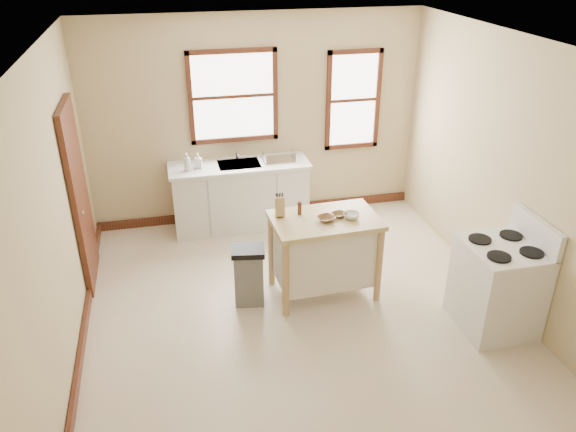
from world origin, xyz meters
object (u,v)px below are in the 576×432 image
object	(u,v)px
kitchen_island	(324,256)
pepper_grinder	(300,208)
knife_block	(280,207)
bowl_b	(339,215)
soap_bottle_a	(187,162)
trash_bin	(249,275)
bowl_c	(351,216)
dish_rack	(279,157)
soap_bottle_b	(198,160)
bowl_a	(326,219)
gas_stove	(499,275)

from	to	relation	value
kitchen_island	pepper_grinder	xyz separation A→B (m)	(-0.25, 0.15, 0.54)
knife_block	bowl_b	xyz separation A→B (m)	(0.62, -0.16, -0.08)
soap_bottle_a	trash_bin	distance (m)	1.93
bowl_c	dish_rack	bearing A→B (deg)	101.85
knife_block	soap_bottle_b	bearing A→B (deg)	120.98
soap_bottle_a	bowl_a	size ratio (longest dim) A/B	1.30
bowl_a	gas_stove	bearing A→B (deg)	-30.68
soap_bottle_b	trash_bin	world-z (taller)	soap_bottle_b
soap_bottle_a	bowl_b	distance (m)	2.28
gas_stove	knife_block	bearing A→B (deg)	150.34
trash_bin	knife_block	bearing A→B (deg)	33.27
soap_bottle_b	bowl_c	size ratio (longest dim) A/B	1.11
knife_block	pepper_grinder	bearing A→B (deg)	1.91
knife_block	gas_stove	distance (m)	2.34
soap_bottle_a	bowl_b	xyz separation A→B (m)	(1.49, -1.72, -0.08)
bowl_a	gas_stove	world-z (taller)	gas_stove
soap_bottle_b	knife_block	size ratio (longest dim) A/B	0.98
bowl_a	trash_bin	size ratio (longest dim) A/B	0.27
dish_rack	kitchen_island	size ratio (longest dim) A/B	0.38
trash_bin	soap_bottle_a	bearing A→B (deg)	115.18
soap_bottle_b	gas_stove	world-z (taller)	gas_stove
bowl_a	soap_bottle_b	bearing A→B (deg)	122.61
soap_bottle_a	kitchen_island	distance (m)	2.26
gas_stove	kitchen_island	bearing A→B (deg)	147.76
soap_bottle_b	bowl_b	xyz separation A→B (m)	(1.35, -1.78, -0.06)
soap_bottle_b	kitchen_island	world-z (taller)	soap_bottle_b
dish_rack	trash_bin	size ratio (longest dim) A/B	0.64
bowl_c	bowl_a	bearing A→B (deg)	179.51
bowl_b	gas_stove	distance (m)	1.73
soap_bottle_b	gas_stove	distance (m)	3.90
dish_rack	trash_bin	world-z (taller)	dish_rack
pepper_grinder	bowl_a	world-z (taller)	pepper_grinder
trash_bin	bowl_b	bearing A→B (deg)	10.06
bowl_c	bowl_b	bearing A→B (deg)	150.06
soap_bottle_b	bowl_c	distance (m)	2.36
pepper_grinder	trash_bin	bearing A→B (deg)	-165.79
dish_rack	bowl_a	size ratio (longest dim) A/B	2.40
trash_bin	soap_bottle_b	bearing A→B (deg)	110.24
kitchen_island	pepper_grinder	distance (m)	0.61
bowl_b	soap_bottle_b	bearing A→B (deg)	127.06
soap_bottle_a	knife_block	bearing A→B (deg)	-40.52
kitchen_island	pepper_grinder	bearing A→B (deg)	146.44
knife_block	bowl_c	xyz separation A→B (m)	(0.73, -0.22, -0.07)
knife_block	bowl_a	xyz separation A→B (m)	(0.45, -0.22, -0.08)
soap_bottle_b	gas_stove	xyz separation A→B (m)	(2.73, -2.76, -0.42)
soap_bottle_a	knife_block	distance (m)	1.79
bowl_b	bowl_c	world-z (taller)	bowl_c
pepper_grinder	trash_bin	xyz separation A→B (m)	(-0.60, -0.15, -0.67)
kitchen_island	bowl_b	distance (m)	0.51
dish_rack	bowl_a	bearing A→B (deg)	-92.58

